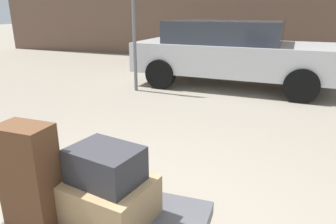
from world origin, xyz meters
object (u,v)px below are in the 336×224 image
(suitcase_brown_stacked_top, at_px, (30,176))
(no_parking_sign, at_px, (134,14))
(luggage_cart, at_px, (112,224))
(suitcase_tan_front_right, at_px, (108,199))
(duffel_bag_charcoal_topmost_pile, at_px, (106,165))
(parked_car, at_px, (232,52))

(suitcase_brown_stacked_top, relative_size, no_parking_sign, 0.26)
(luggage_cart, relative_size, suitcase_tan_front_right, 2.25)
(duffel_bag_charcoal_topmost_pile, bearing_deg, parked_car, 101.80)
(suitcase_tan_front_right, relative_size, duffel_bag_charcoal_topmost_pile, 1.30)
(suitcase_tan_front_right, distance_m, parked_car, 5.50)
(suitcase_tan_front_right, xyz_separation_m, no_parking_sign, (-1.79, 4.39, 1.08))
(luggage_cart, relative_size, parked_car, 0.28)
(suitcase_tan_front_right, height_order, suitcase_brown_stacked_top, suitcase_brown_stacked_top)
(parked_car, distance_m, no_parking_sign, 2.30)
(luggage_cart, bearing_deg, suitcase_tan_front_right, -85.21)
(duffel_bag_charcoal_topmost_pile, bearing_deg, luggage_cart, 107.18)
(luggage_cart, relative_size, duffel_bag_charcoal_topmost_pile, 2.92)
(luggage_cart, xyz_separation_m, duffel_bag_charcoal_topmost_pile, (0.00, -0.02, 0.46))
(suitcase_tan_front_right, xyz_separation_m, suitcase_brown_stacked_top, (-0.42, -0.19, 0.20))
(luggage_cart, xyz_separation_m, no_parking_sign, (-1.79, 4.37, 1.29))
(luggage_cart, distance_m, suitcase_brown_stacked_top, 0.62)
(suitcase_brown_stacked_top, xyz_separation_m, parked_car, (0.48, 5.68, 0.09))
(luggage_cart, bearing_deg, no_parking_sign, 112.30)
(suitcase_brown_stacked_top, distance_m, duffel_bag_charcoal_topmost_pile, 0.47)
(parked_car, bearing_deg, luggage_cart, -90.61)
(suitcase_brown_stacked_top, distance_m, parked_car, 5.70)
(no_parking_sign, bearing_deg, luggage_cart, -67.70)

